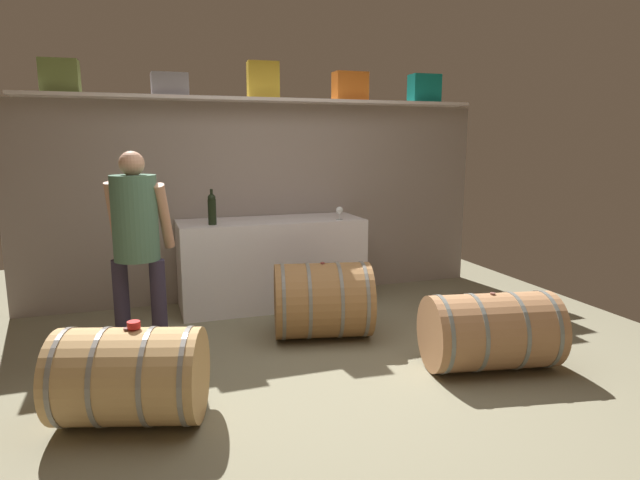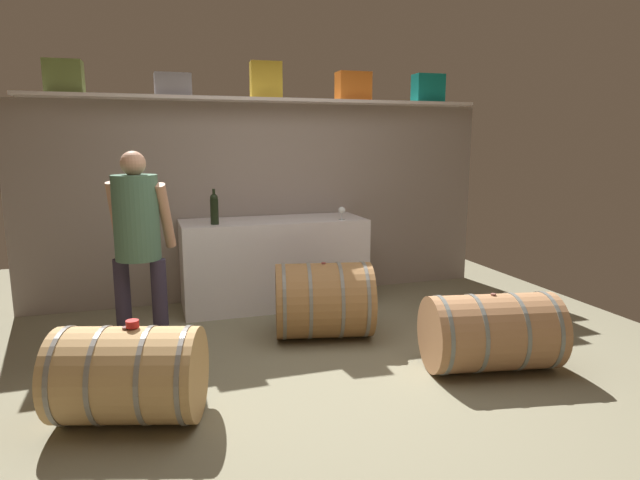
# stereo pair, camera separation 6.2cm
# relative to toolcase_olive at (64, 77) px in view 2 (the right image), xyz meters

# --- Properties ---
(ground_plane) EXTENTS (6.03, 7.67, 0.02)m
(ground_plane) POSITION_rel_toolcase_olive_xyz_m (1.81, -1.52, -2.19)
(ground_plane) COLOR gray
(back_wall_panel) EXTENTS (4.83, 0.10, 2.00)m
(back_wall_panel) POSITION_rel_toolcase_olive_xyz_m (1.81, 0.15, -1.18)
(back_wall_panel) COLOR gray
(back_wall_panel) RESTS_ON ground
(high_shelf_board) EXTENTS (4.44, 0.40, 0.03)m
(high_shelf_board) POSITION_rel_toolcase_olive_xyz_m (1.81, 0.00, -0.16)
(high_shelf_board) COLOR silver
(high_shelf_board) RESTS_ON back_wall_panel
(toolcase_olive) EXTENTS (0.32, 0.22, 0.29)m
(toolcase_olive) POSITION_rel_toolcase_olive_xyz_m (0.00, 0.00, 0.00)
(toolcase_olive) COLOR olive
(toolcase_olive) RESTS_ON high_shelf_board
(toolcase_grey) EXTENTS (0.33, 0.25, 0.21)m
(toolcase_grey) POSITION_rel_toolcase_olive_xyz_m (0.92, 0.00, -0.04)
(toolcase_grey) COLOR gray
(toolcase_grey) RESTS_ON high_shelf_board
(toolcase_yellow) EXTENTS (0.31, 0.21, 0.35)m
(toolcase_yellow) POSITION_rel_toolcase_olive_xyz_m (1.80, 0.00, 0.03)
(toolcase_yellow) COLOR yellow
(toolcase_yellow) RESTS_ON high_shelf_board
(toolcase_orange) EXTENTS (0.34, 0.19, 0.29)m
(toolcase_orange) POSITION_rel_toolcase_olive_xyz_m (2.72, 0.00, -0.00)
(toolcase_orange) COLOR orange
(toolcase_orange) RESTS_ON high_shelf_board
(toolcase_teal) EXTENTS (0.32, 0.21, 0.30)m
(toolcase_teal) POSITION_rel_toolcase_olive_xyz_m (3.59, 0.00, 0.00)
(toolcase_teal) COLOR #0F7E75
(toolcase_teal) RESTS_ON high_shelf_board
(work_cabinet) EXTENTS (1.79, 0.65, 0.86)m
(work_cabinet) POSITION_rel_toolcase_olive_xyz_m (1.80, -0.24, -1.74)
(work_cabinet) COLOR white
(work_cabinet) RESTS_ON ground
(wine_bottle_dark) EXTENTS (0.08, 0.08, 0.33)m
(wine_bottle_dark) POSITION_rel_toolcase_olive_xyz_m (1.22, -0.38, -1.16)
(wine_bottle_dark) COLOR black
(wine_bottle_dark) RESTS_ON work_cabinet
(wine_glass) EXTENTS (0.07, 0.07, 0.13)m
(wine_glass) POSITION_rel_toolcase_olive_xyz_m (2.44, -0.46, -1.22)
(wine_glass) COLOR white
(wine_glass) RESTS_ON work_cabinet
(wine_barrel_near) EXTENTS (0.95, 0.77, 0.57)m
(wine_barrel_near) POSITION_rel_toolcase_olive_xyz_m (0.48, -2.22, -1.89)
(wine_barrel_near) COLOR tan
(wine_barrel_near) RESTS_ON ground
(wine_barrel_far) EXTENTS (1.00, 0.70, 0.56)m
(wine_barrel_far) POSITION_rel_toolcase_olive_xyz_m (2.92, -2.25, -1.90)
(wine_barrel_far) COLOR #A9774E
(wine_barrel_far) RESTS_ON ground
(wine_barrel_flank) EXTENTS (0.90, 0.77, 0.64)m
(wine_barrel_flank) POSITION_rel_toolcase_olive_xyz_m (1.99, -1.25, -1.86)
(wine_barrel_flank) COLOR #9C6E40
(wine_barrel_flank) RESTS_ON ground
(tasting_cup) EXTENTS (0.07, 0.07, 0.04)m
(tasting_cup) POSITION_rel_toolcase_olive_xyz_m (0.52, -2.22, -1.59)
(tasting_cup) COLOR red
(tasting_cup) RESTS_ON wine_barrel_near
(winemaker_pouring) EXTENTS (0.51, 0.42, 1.55)m
(winemaker_pouring) POSITION_rel_toolcase_olive_xyz_m (0.56, -1.22, -1.22)
(winemaker_pouring) COLOR #2F293C
(winemaker_pouring) RESTS_ON ground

